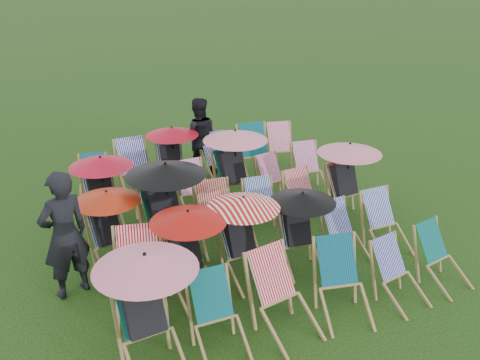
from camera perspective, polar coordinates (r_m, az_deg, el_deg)
name	(u,v)px	position (r m, az deg, el deg)	size (l,w,h in m)	color
ground	(244,239)	(8.77, 0.41, -6.32)	(100.00, 100.00, 0.00)	black
deckchair_0	(148,311)	(6.10, -9.78, -13.60)	(1.16, 1.24, 1.38)	olive
deckchair_1	(219,318)	(6.38, -2.31, -14.49)	(0.60, 0.83, 0.89)	olive
deckchair_2	(284,297)	(6.64, 4.76, -12.31)	(0.82, 1.02, 0.99)	olive
deckchair_3	(344,283)	(7.01, 10.99, -10.74)	(0.78, 0.97, 0.95)	olive
deckchair_4	(401,274)	(7.47, 16.76, -9.61)	(0.68, 0.84, 0.82)	olive
deckchair_5	(443,257)	(8.02, 20.88, -7.72)	(0.70, 0.86, 0.83)	olive
deckchair_6	(140,276)	(7.05, -10.66, -10.07)	(0.86, 1.07, 1.03)	olive
deckchair_7	(190,253)	(7.20, -5.36, -7.76)	(1.03, 1.11, 1.22)	olive
deckchair_8	(244,238)	(7.52, 0.45, -6.16)	(1.03, 1.10, 1.22)	olive
deckchair_9	(301,229)	(7.85, 6.51, -5.26)	(0.97, 1.03, 1.15)	olive
deckchair_10	(346,233)	(8.27, 11.22, -5.54)	(0.65, 0.83, 0.83)	olive
deckchair_11	(387,223)	(8.62, 15.41, -4.46)	(0.62, 0.84, 0.89)	olive
deckchair_12	(110,228)	(8.07, -13.74, -4.99)	(0.97, 1.06, 1.15)	olive
deckchair_13	(168,208)	(8.15, -7.72, -2.98)	(1.21, 1.31, 1.44)	olive
deckchair_14	(218,218)	(8.38, -2.37, -4.06)	(0.72, 0.95, 0.97)	olive
deckchair_15	(264,210)	(8.74, 2.60, -3.19)	(0.64, 0.85, 0.87)	olive
deckchair_16	(307,200)	(9.13, 7.15, -2.11)	(0.67, 0.87, 0.89)	olive
deckchair_17	(349,180)	(9.41, 11.54, 0.04)	(1.10, 1.17, 1.31)	olive
deckchair_18	(102,192)	(9.13, -14.46, -1.26)	(1.04, 1.10, 1.24)	olive
deckchair_19	(151,200)	(9.25, -9.46, -2.10)	(0.60, 0.80, 0.82)	olive
deckchair_20	(196,190)	(9.41, -4.70, -1.12)	(0.64, 0.86, 0.90)	olive
deckchair_21	(236,167)	(9.64, -0.42, 1.40)	(1.16, 1.25, 1.38)	olive
deckchair_22	(275,180)	(9.92, 3.81, 0.01)	(0.65, 0.83, 0.82)	olive
deckchair_23	(310,169)	(10.38, 7.49, 1.16)	(0.68, 0.88, 0.89)	olive
deckchair_24	(93,181)	(10.19, -15.38, -0.11)	(0.70, 0.87, 0.84)	olive
deckchair_25	(137,169)	(10.29, -10.95, 1.11)	(0.72, 0.97, 1.02)	olive
deckchair_26	(172,157)	(10.43, -7.27, 2.43)	(1.02, 1.08, 1.21)	olive
deckchair_27	(221,160)	(10.68, -2.06, 2.17)	(0.75, 0.95, 0.94)	olive
deckchair_28	(257,153)	(10.90, 1.87, 2.88)	(0.76, 1.00, 1.03)	olive
deckchair_29	(282,149)	(11.31, 4.54, 3.35)	(0.77, 0.96, 0.94)	olive
person_left	(65,235)	(7.42, -18.21, -5.60)	(0.66, 0.43, 1.81)	black
person_rear	(198,137)	(10.96, -4.45, 4.61)	(0.79, 0.62, 1.63)	black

